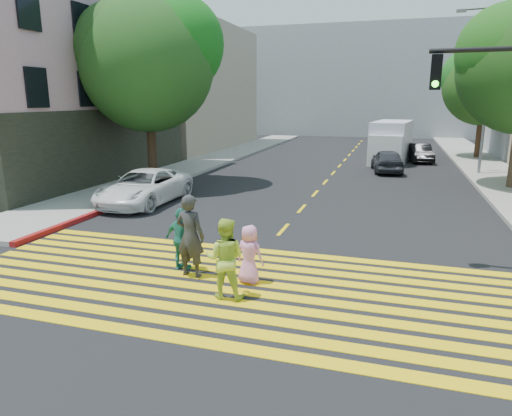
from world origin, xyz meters
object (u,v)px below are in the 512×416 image
at_px(silver_car, 396,144).
at_px(dark_car_parked, 420,153).
at_px(tree_left, 149,57).
at_px(pedestrian_man, 190,236).
at_px(tree_right_far, 487,80).
at_px(white_van, 391,143).
at_px(pedestrian_woman, 225,259).
at_px(pedestrian_child, 249,254).
at_px(white_sedan, 144,187).
at_px(dark_car_near, 387,161).
at_px(pedestrian_extra, 182,239).

xyz_separation_m(silver_car, dark_car_parked, (1.56, -5.22, -0.08)).
relative_size(tree_left, pedestrian_man, 4.47).
bearing_deg(tree_right_far, white_van, -150.27).
distance_m(pedestrian_woman, pedestrian_child, 0.95).
xyz_separation_m(pedestrian_child, white_van, (2.67, 22.18, 0.59)).
bearing_deg(white_sedan, tree_right_far, 52.41).
distance_m(pedestrian_man, silver_car, 28.47).
relative_size(pedestrian_man, pedestrian_woman, 1.14).
distance_m(pedestrian_woman, dark_car_near, 18.84).
height_order(tree_right_far, white_van, tree_right_far).
bearing_deg(pedestrian_woman, white_sedan, -57.41).
xyz_separation_m(pedestrian_child, dark_car_parked, (4.57, 22.88, -0.08)).
bearing_deg(tree_right_far, dark_car_parked, -146.20).
height_order(pedestrian_child, dark_car_parked, pedestrian_child).
height_order(tree_right_far, white_sedan, tree_right_far).
xyz_separation_m(pedestrian_man, pedestrian_extra, (-0.39, 0.33, -0.22)).
distance_m(dark_car_near, white_van, 4.49).
bearing_deg(white_sedan, pedestrian_woman, -49.24).
distance_m(pedestrian_man, white_sedan, 8.23).
bearing_deg(white_van, pedestrian_woman, -90.09).
relative_size(tree_left, tree_right_far, 1.12).
height_order(pedestrian_woman, pedestrian_child, pedestrian_woman).
height_order(pedestrian_man, pedestrian_woman, pedestrian_man).
xyz_separation_m(dark_car_near, white_van, (0.08, 4.45, 0.61)).
bearing_deg(pedestrian_woman, pedestrian_child, -112.60).
distance_m(tree_right_far, silver_car, 7.64).
distance_m(pedestrian_man, pedestrian_woman, 1.49).
height_order(dark_car_near, white_van, white_van).
distance_m(pedestrian_child, white_sedan, 9.16).
distance_m(pedestrian_extra, silver_car, 28.20).
height_order(dark_car_parked, white_van, white_van).
height_order(tree_left, pedestrian_man, tree_left).
distance_m(pedestrian_woman, pedestrian_extra, 1.99).
xyz_separation_m(tree_right_far, pedestrian_child, (-8.52, -25.52, -4.64)).
height_order(pedestrian_child, pedestrian_extra, pedestrian_extra).
height_order(pedestrian_extra, white_van, white_van).
relative_size(white_sedan, white_van, 0.83).
xyz_separation_m(tree_left, pedestrian_woman, (7.79, -11.05, -5.08)).
bearing_deg(pedestrian_extra, white_sedan, -43.75).
bearing_deg(pedestrian_man, pedestrian_extra, -34.10).
relative_size(tree_left, dark_car_parked, 2.44).
xyz_separation_m(dark_car_near, silver_car, (0.43, 10.37, 0.02)).
xyz_separation_m(tree_left, dark_car_parked, (12.61, 12.73, -5.35)).
bearing_deg(white_van, tree_right_far, 36.83).
xyz_separation_m(pedestrian_child, silver_car, (3.02, 28.10, 0.00)).
height_order(tree_right_far, pedestrian_extra, tree_right_far).
relative_size(pedestrian_child, white_van, 0.23).
height_order(tree_left, pedestrian_extra, tree_left).
distance_m(tree_left, pedestrian_woman, 14.44).
bearing_deg(tree_left, silver_car, 58.38).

